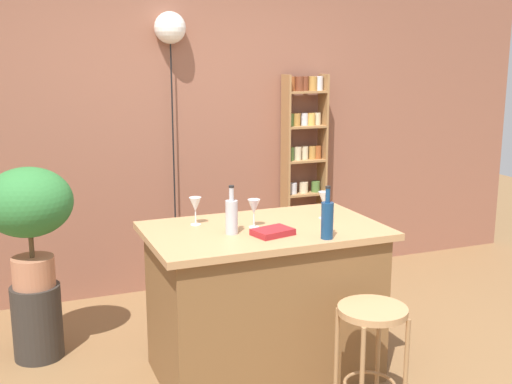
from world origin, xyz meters
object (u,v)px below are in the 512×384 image
(potted_plant, at_px, (29,209))
(bottle_wine_red, at_px, (327,219))
(spice_shelf, at_px, (304,171))
(bottle_spirits_clear, at_px, (232,216))
(cookbook, at_px, (273,232))
(wine_glass_center, at_px, (254,208))
(wine_glass_left, at_px, (195,205))
(wine_glass_right, at_px, (324,199))
(bar_stool, at_px, (372,336))
(pendant_globe_light, at_px, (170,31))
(plant_stool, at_px, (37,322))

(potted_plant, bearing_deg, bottle_wine_red, -35.42)
(spice_shelf, xyz_separation_m, bottle_spirits_clear, (-1.21, -1.55, 0.10))
(cookbook, bearing_deg, wine_glass_center, 87.24)
(potted_plant, distance_m, bottle_wine_red, 1.80)
(potted_plant, relative_size, bottle_wine_red, 2.58)
(bottle_wine_red, xyz_separation_m, wine_glass_left, (-0.57, 0.54, 0.01))
(wine_glass_right, bearing_deg, wine_glass_center, -175.70)
(spice_shelf, bearing_deg, wine_glass_center, -125.27)
(potted_plant, bearing_deg, wine_glass_left, -29.62)
(wine_glass_center, bearing_deg, wine_glass_left, 148.86)
(bar_stool, relative_size, potted_plant, 0.84)
(wine_glass_right, distance_m, cookbook, 0.50)
(pendant_globe_light, bearing_deg, wine_glass_left, -99.45)
(spice_shelf, height_order, potted_plant, spice_shelf)
(wine_glass_center, bearing_deg, spice_shelf, 54.73)
(potted_plant, distance_m, bottle_spirits_clear, 1.28)
(spice_shelf, relative_size, plant_stool, 3.63)
(spice_shelf, height_order, wine_glass_right, spice_shelf)
(spice_shelf, height_order, bottle_spirits_clear, spice_shelf)
(cookbook, bearing_deg, bottle_spirits_clear, 137.93)
(wine_glass_right, bearing_deg, bottle_wine_red, -115.64)
(wine_glass_right, bearing_deg, spice_shelf, 68.29)
(bottle_spirits_clear, relative_size, pendant_globe_light, 0.12)
(bottle_wine_red, distance_m, wine_glass_center, 0.46)
(plant_stool, bearing_deg, bar_stool, -41.73)
(bar_stool, bearing_deg, potted_plant, 138.27)
(spice_shelf, height_order, plant_stool, spice_shelf)
(cookbook, xyz_separation_m, pendant_globe_light, (-0.11, 1.70, 1.13))
(wine_glass_left, bearing_deg, plant_stool, 150.38)
(bottle_wine_red, distance_m, wine_glass_right, 0.44)
(bar_stool, height_order, cookbook, cookbook)
(plant_stool, bearing_deg, wine_glass_right, -21.43)
(bottle_spirits_clear, bearing_deg, potted_plant, 143.23)
(plant_stool, bearing_deg, potted_plant, 0.00)
(bottle_spirits_clear, xyz_separation_m, wine_glass_left, (-0.13, 0.26, 0.01))
(potted_plant, bearing_deg, bottle_spirits_clear, -36.77)
(bar_stool, xyz_separation_m, potted_plant, (-1.56, 1.39, 0.49))
(plant_stool, distance_m, wine_glass_left, 1.29)
(pendant_globe_light, bearing_deg, wine_glass_center, -87.29)
(cookbook, bearing_deg, wine_glass_left, 118.42)
(spice_shelf, xyz_separation_m, wine_glass_right, (-0.57, -1.44, 0.11))
(wine_glass_left, bearing_deg, wine_glass_center, -31.14)
(plant_stool, relative_size, cookbook, 2.25)
(potted_plant, xyz_separation_m, bottle_spirits_clear, (1.02, -0.77, 0.04))
(spice_shelf, height_order, wine_glass_left, spice_shelf)
(bar_stool, relative_size, wine_glass_center, 3.81)
(spice_shelf, bearing_deg, wine_glass_right, -111.71)
(bottle_spirits_clear, relative_size, wine_glass_center, 1.67)
(spice_shelf, distance_m, bottle_spirits_clear, 1.97)
(plant_stool, bearing_deg, cookbook, -35.49)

